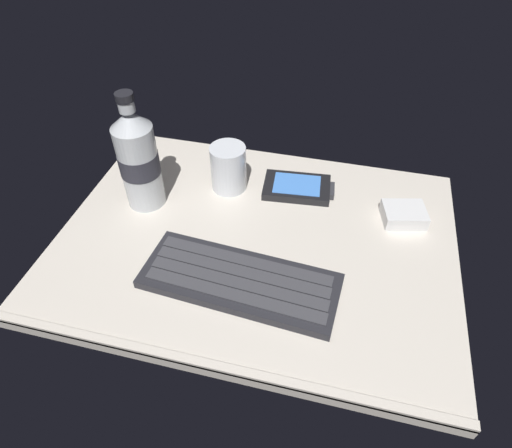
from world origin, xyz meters
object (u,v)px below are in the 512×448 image
at_px(keyboard, 238,280).
at_px(charger_block, 404,215).
at_px(water_bottle, 138,159).
at_px(handheld_device, 298,187).
at_px(juice_cup, 229,169).

distance_m(keyboard, charger_block, 0.31).
bearing_deg(water_bottle, handheld_device, 19.73).
distance_m(keyboard, water_bottle, 0.26).
relative_size(keyboard, handheld_device, 2.24).
xyz_separation_m(juice_cup, water_bottle, (-0.13, -0.07, 0.05)).
bearing_deg(charger_block, keyboard, -139.68).
distance_m(juice_cup, water_bottle, 0.16).
xyz_separation_m(juice_cup, charger_block, (0.31, -0.02, -0.03)).
bearing_deg(handheld_device, keyboard, -101.49).
distance_m(keyboard, juice_cup, 0.23).
distance_m(juice_cup, charger_block, 0.31).
height_order(juice_cup, water_bottle, water_bottle).
distance_m(handheld_device, water_bottle, 0.28).
relative_size(juice_cup, charger_block, 1.21).
bearing_deg(handheld_device, juice_cup, -171.70).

